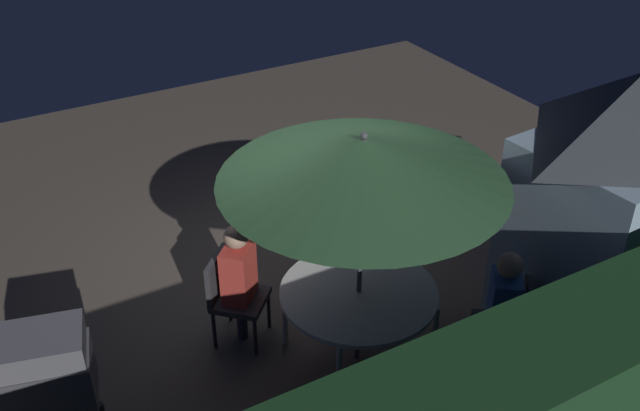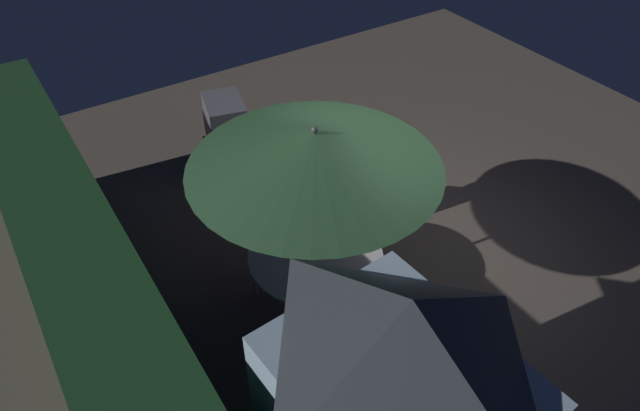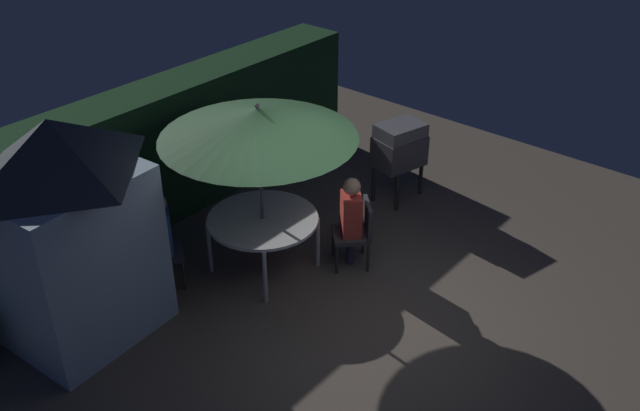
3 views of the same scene
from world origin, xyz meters
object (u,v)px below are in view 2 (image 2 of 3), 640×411
Objects in this scene: patio_table at (315,257)px; chair_near_shed at (335,199)px; patio_umbrella at (315,150)px; person_in_blue at (306,355)px; bbq_grill at (226,124)px; person_in_red at (334,186)px; chair_far_side at (306,381)px.

patio_table is 1.54× the size of chair_near_shed.
patio_table is at bearing 0.00° from patio_umbrella.
patio_umbrella is at bearing 0.00° from patio_table.
person_in_blue is at bearing 139.96° from chair_near_shed.
patio_umbrella is 1.95× the size of bbq_grill.
person_in_blue is (-1.86, 1.56, 0.26)m from chair_near_shed.
patio_umbrella is 2.59× the size of chair_near_shed.
person_in_red is (-0.06, 0.06, 0.26)m from chair_near_shed.
patio_umbrella is 1.94m from chair_near_shed.
chair_far_side is at bearing 140.23° from person_in_red.
chair_near_shed is at bearing -44.04° from person_in_red.
person_in_blue is at bearing 164.66° from bbq_grill.
patio_table is 1.54× the size of chair_far_side.
patio_umbrella reaches higher than chair_near_shed.
bbq_grill is (2.59, -0.25, -1.20)m from patio_umbrella.
chair_near_shed is 2.44m from person_in_blue.
person_in_blue is at bearing 143.80° from patio_table.
bbq_grill is 3.82m from chair_far_side.
chair_near_shed and chair_far_side have the same top height.
chair_far_side is at bearing 143.80° from patio_table.
chair_near_shed is 0.28m from person_in_red.
chair_near_shed is at bearing -161.72° from bbq_grill.
chair_near_shed is at bearing -44.04° from patio_umbrella.
patio_table is 1.24m from person_in_blue.
patio_umbrella is 1.68m from person_in_red.
bbq_grill is 1.33× the size of chair_near_shed.
bbq_grill is at bearing 18.28° from chair_near_shed.
person_in_red is at bearing 135.96° from chair_near_shed.
bbq_grill is 3.73m from person_in_blue.
person_in_red reaches higher than bbq_grill.
patio_table is at bearing -36.20° from person_in_blue.
person_in_red is (0.79, -0.77, 0.07)m from patio_table.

